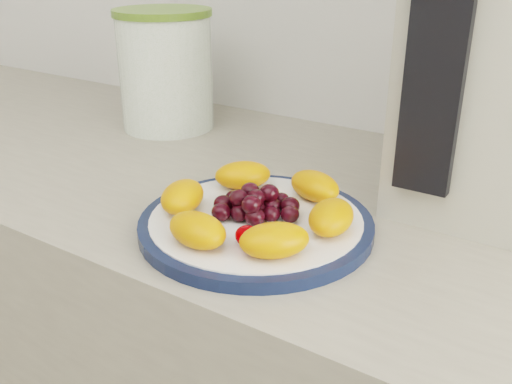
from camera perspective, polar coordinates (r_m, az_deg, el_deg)
The scene contains 6 objects.
plate_rim at distance 0.69m, azimuth -0.00°, elevation -3.24°, with size 0.28×0.28×0.01m, color #101C3A.
plate_face at distance 0.69m, azimuth -0.00°, elevation -3.17°, with size 0.26×0.26×0.02m, color white.
canister at distance 1.07m, azimuth -8.99°, elevation 11.64°, with size 0.17×0.17×0.20m, color #406D24.
canister_lid at distance 1.05m, azimuth -9.37°, elevation 17.32°, with size 0.17×0.17×0.01m, color #5A7B29.
appliance_panel at distance 0.66m, azimuth 17.51°, elevation 11.38°, with size 0.06×0.02×0.28m, color black.
fruit_plate at distance 0.67m, azimuth 0.08°, elevation -1.42°, with size 0.24×0.24×0.04m.
Camera 1 is at (0.36, 0.55, 1.22)m, focal length 40.00 mm.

